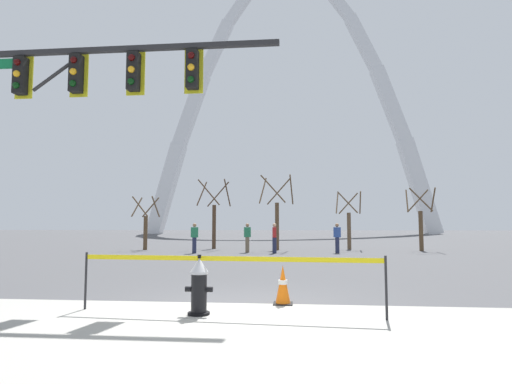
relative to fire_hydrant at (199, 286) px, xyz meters
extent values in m
plane|color=#474749|center=(0.58, 0.70, -0.47)|extent=(240.00, 240.00, 0.00)
cylinder|color=black|center=(0.00, -0.01, -0.44)|extent=(0.36, 0.36, 0.05)
cylinder|color=black|center=(0.00, -0.01, -0.11)|extent=(0.26, 0.26, 0.62)
cylinder|color=#B7B7BC|center=(0.00, -0.01, 0.22)|extent=(0.30, 0.30, 0.04)
cone|color=#B7B7BC|center=(0.00, -0.01, 0.35)|extent=(0.30, 0.30, 0.22)
cylinder|color=black|center=(0.00, -0.01, 0.49)|extent=(0.06, 0.06, 0.06)
cylinder|color=black|center=(-0.18, -0.01, -0.04)|extent=(0.10, 0.09, 0.09)
cylinder|color=black|center=(0.18, -0.01, -0.04)|extent=(0.10, 0.09, 0.09)
cylinder|color=black|center=(0.00, 0.19, -0.14)|extent=(0.13, 0.14, 0.13)
cylinder|color=black|center=(0.00, 0.27, -0.14)|extent=(0.15, 0.03, 0.15)
cylinder|color=#232326|center=(-2.09, 0.23, 0.03)|extent=(0.04, 0.04, 1.00)
cylinder|color=#232326|center=(3.01, -0.12, 0.03)|extent=(0.04, 0.04, 1.00)
cube|color=yellow|center=(0.46, 0.05, 0.46)|extent=(5.10, 0.36, 0.08)
cube|color=black|center=(1.36, 1.04, -0.45)|extent=(0.36, 0.36, 0.03)
cone|color=orange|center=(1.36, 1.04, -0.09)|extent=(0.28, 0.28, 0.70)
cylinder|color=white|center=(1.36, 1.04, -0.05)|extent=(0.17, 0.17, 0.08)
cube|color=#232326|center=(-2.53, 2.18, 5.13)|extent=(7.60, 0.12, 0.12)
cylinder|color=#232326|center=(-4.05, 2.18, 4.58)|extent=(1.11, 0.08, 0.81)
cube|color=black|center=(-4.93, 2.18, 4.58)|extent=(0.26, 0.24, 0.90)
cube|color=gold|center=(-4.93, 2.32, 4.58)|extent=(0.44, 0.03, 1.04)
sphere|color=#360606|center=(-4.93, 2.05, 4.86)|extent=(0.16, 0.16, 0.16)
sphere|color=orange|center=(-4.93, 2.05, 4.58)|extent=(0.16, 0.16, 0.16)
sphere|color=black|center=(-4.93, 2.05, 4.30)|extent=(0.16, 0.16, 0.16)
cube|color=black|center=(-3.53, 2.18, 4.58)|extent=(0.26, 0.24, 0.90)
cube|color=gold|center=(-3.53, 2.32, 4.58)|extent=(0.44, 0.03, 1.04)
sphere|color=#360606|center=(-3.53, 2.05, 4.86)|extent=(0.16, 0.16, 0.16)
sphere|color=orange|center=(-3.53, 2.05, 4.58)|extent=(0.16, 0.16, 0.16)
sphere|color=black|center=(-3.53, 2.05, 4.30)|extent=(0.16, 0.16, 0.16)
cube|color=black|center=(-2.13, 2.18, 4.58)|extent=(0.26, 0.24, 0.90)
cube|color=gold|center=(-2.13, 2.32, 4.58)|extent=(0.44, 0.03, 1.04)
sphere|color=#360606|center=(-2.13, 2.05, 4.86)|extent=(0.16, 0.16, 0.16)
sphere|color=orange|center=(-2.13, 2.05, 4.58)|extent=(0.16, 0.16, 0.16)
sphere|color=black|center=(-2.13, 2.05, 4.30)|extent=(0.16, 0.16, 0.16)
cube|color=black|center=(-0.73, 2.18, 4.58)|extent=(0.26, 0.24, 0.90)
cube|color=gold|center=(-0.73, 2.32, 4.58)|extent=(0.44, 0.03, 1.04)
sphere|color=#360606|center=(-0.73, 2.05, 4.86)|extent=(0.16, 0.16, 0.16)
sphere|color=orange|center=(-0.73, 2.05, 4.58)|extent=(0.16, 0.16, 0.16)
sphere|color=black|center=(-0.73, 2.05, 4.30)|extent=(0.16, 0.16, 0.16)
cube|color=silver|center=(-21.48, 64.97, 7.55)|extent=(6.82, 2.47, 16.79)
cube|color=silver|center=(-17.07, 64.97, 21.99)|extent=(6.53, 2.21, 13.65)
cube|color=silver|center=(-12.66, 64.97, 33.22)|extent=(6.23, 1.95, 10.53)
cube|color=silver|center=(-8.25, 64.97, 41.24)|extent=(5.86, 1.69, 7.46)
cube|color=silver|center=(9.40, 64.97, 41.24)|extent=(5.86, 1.69, 7.46)
cube|color=silver|center=(13.81, 64.97, 33.22)|extent=(6.23, 1.95, 10.53)
cube|color=silver|center=(18.23, 64.97, 21.99)|extent=(6.53, 2.21, 13.65)
cube|color=silver|center=(22.64, 64.97, 7.55)|extent=(6.82, 2.47, 16.79)
cylinder|color=brown|center=(-7.46, 17.44, 0.56)|extent=(0.24, 0.24, 2.05)
cylinder|color=brown|center=(-8.09, 17.57, 2.14)|extent=(0.30, 1.12, 1.24)
cylinder|color=brown|center=(-6.83, 17.38, 2.14)|extent=(0.19, 1.13, 1.24)
cylinder|color=brown|center=(-7.40, 18.08, 2.14)|extent=(1.13, 0.19, 1.24)
cylinder|color=brown|center=(-7.60, 16.82, 2.14)|extent=(1.12, 0.32, 1.24)
cylinder|color=#473323|center=(-3.55, 19.01, 0.92)|extent=(0.24, 0.24, 2.78)
cylinder|color=#473323|center=(-4.40, 19.17, 3.07)|extent=(0.37, 1.49, 1.66)
cylinder|color=#473323|center=(-2.69, 18.92, 3.07)|extent=(0.23, 1.51, 1.66)
cylinder|color=#473323|center=(-3.47, 19.87, 3.07)|extent=(1.51, 0.23, 1.66)
cylinder|color=#473323|center=(-3.74, 18.16, 3.07)|extent=(1.49, 0.40, 1.66)
cylinder|color=brown|center=(0.50, 17.99, 0.96)|extent=(0.24, 0.24, 2.85)
cylinder|color=brown|center=(-0.37, 18.16, 3.16)|extent=(0.38, 1.53, 1.70)
cylinder|color=brown|center=(1.38, 17.90, 3.16)|extent=(0.23, 1.54, 1.70)
cylinder|color=brown|center=(0.59, 18.87, 3.16)|extent=(1.54, 0.23, 1.70)
cylinder|color=brown|center=(0.31, 17.12, 3.16)|extent=(1.52, 0.41, 1.70)
cylinder|color=brown|center=(4.92, 19.16, 0.67)|extent=(0.24, 0.24, 2.27)
cylinder|color=brown|center=(4.23, 19.30, 2.42)|extent=(0.32, 1.23, 1.36)
cylinder|color=brown|center=(5.62, 19.09, 2.42)|extent=(0.20, 1.24, 1.36)
cylinder|color=brown|center=(4.99, 19.86, 2.42)|extent=(1.24, 0.20, 1.36)
cylinder|color=brown|center=(4.76, 18.47, 2.42)|extent=(1.23, 0.35, 1.36)
cylinder|color=brown|center=(8.89, 17.98, 0.69)|extent=(0.24, 0.24, 2.32)
cylinder|color=brown|center=(8.18, 18.12, 2.48)|extent=(0.33, 1.26, 1.39)
cylinder|color=brown|center=(9.60, 17.90, 2.48)|extent=(0.21, 1.27, 1.39)
cylinder|color=brown|center=(8.96, 18.69, 2.48)|extent=(1.27, 0.21, 1.39)
cylinder|color=brown|center=(8.73, 17.27, 2.48)|extent=(1.25, 0.35, 1.39)
cylinder|color=#232847|center=(3.84, 15.71, -0.05)|extent=(0.22, 0.22, 0.84)
cube|color=#2D4C99|center=(3.84, 15.71, 0.64)|extent=(0.39, 0.38, 0.54)
sphere|color=#936B4C|center=(3.84, 15.71, 1.02)|extent=(0.20, 0.20, 0.20)
cylinder|color=#232847|center=(0.49, 15.13, -0.05)|extent=(0.22, 0.22, 0.84)
cube|color=#B22323|center=(0.49, 15.13, 0.64)|extent=(0.21, 0.34, 0.54)
sphere|color=tan|center=(0.49, 15.13, 1.02)|extent=(0.20, 0.20, 0.20)
cylinder|color=brown|center=(-1.02, 15.63, -0.05)|extent=(0.22, 0.22, 0.84)
cube|color=#23754C|center=(-1.02, 15.63, 0.64)|extent=(0.39, 0.31, 0.54)
sphere|color=#936B4C|center=(-1.02, 15.63, 1.02)|extent=(0.20, 0.20, 0.20)
cylinder|color=#232847|center=(-3.75, 14.73, -0.05)|extent=(0.22, 0.22, 0.84)
cube|color=#23754C|center=(-3.75, 14.73, 0.64)|extent=(0.39, 0.31, 0.54)
sphere|color=#936B4C|center=(-3.75, 14.73, 1.02)|extent=(0.20, 0.20, 0.20)
camera|label=1|loc=(1.60, -6.79, 1.01)|focal=28.79mm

